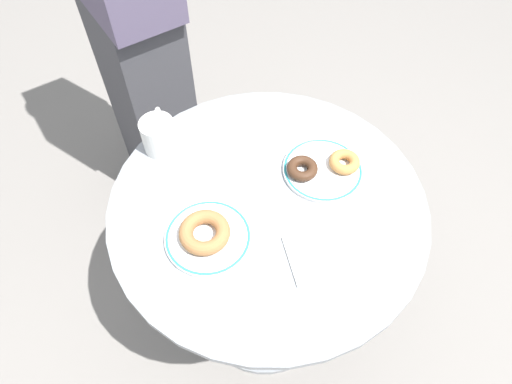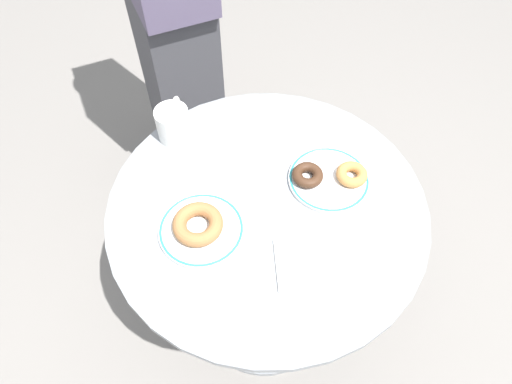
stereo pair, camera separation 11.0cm
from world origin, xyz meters
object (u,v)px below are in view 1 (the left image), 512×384
at_px(person_figure, 126,4).
at_px(donut_cinnamon, 205,232).
at_px(cafe_table, 266,250).
at_px(paper_napkin, 321,254).
at_px(coffee_mug, 159,134).
at_px(donut_old_fashioned, 344,162).
at_px(plate_right, 323,170).
at_px(donut_chocolate, 302,168).
at_px(plate_left, 208,237).

bearing_deg(person_figure, donut_cinnamon, -85.94).
bearing_deg(cafe_table, paper_napkin, -67.43).
bearing_deg(coffee_mug, donut_cinnamon, -80.83).
bearing_deg(donut_old_fashioned, plate_right, 174.69).
xyz_separation_m(donut_chocolate, paper_napkin, (-0.04, -0.23, -0.02)).
height_order(cafe_table, donut_chocolate, donut_chocolate).
distance_m(cafe_table, plate_left, 0.30).
bearing_deg(plate_left, plate_right, 18.75).
relative_size(donut_old_fashioned, donut_chocolate, 1.00).
bearing_deg(coffee_mug, donut_old_fashioned, -25.19).
xyz_separation_m(plate_right, paper_napkin, (-0.09, -0.22, -0.00)).
distance_m(cafe_table, coffee_mug, 0.44).
bearing_deg(person_figure, plate_left, -85.54).
bearing_deg(plate_right, plate_left, -161.25).
bearing_deg(coffee_mug, person_figure, 90.68).
bearing_deg(person_figure, coffee_mug, -89.32).
bearing_deg(donut_chocolate, cafe_table, -151.68).
relative_size(cafe_table, plate_left, 3.91).
relative_size(plate_right, donut_old_fashioned, 2.61).
height_order(donut_old_fashioned, donut_chocolate, same).
height_order(donut_cinnamon, paper_napkin, donut_cinnamon).
bearing_deg(plate_right, coffee_mug, 152.32).
xyz_separation_m(plate_left, donut_cinnamon, (-0.01, 0.00, 0.02)).
xyz_separation_m(plate_left, person_figure, (-0.06, 0.78, 0.13)).
xyz_separation_m(donut_old_fashioned, coffee_mug, (-0.44, 0.20, 0.02)).
distance_m(cafe_table, paper_napkin, 0.31).
height_order(cafe_table, donut_old_fashioned, donut_old_fashioned).
relative_size(coffee_mug, person_figure, 0.08).
relative_size(cafe_table, donut_cinnamon, 6.66).
height_order(cafe_table, plate_right, plate_right).
height_order(plate_right, donut_old_fashioned, donut_old_fashioned).
xyz_separation_m(donut_cinnamon, paper_napkin, (0.24, -0.12, -0.03)).
relative_size(plate_left, plate_right, 0.98).
bearing_deg(donut_cinnamon, paper_napkin, -25.76).
bearing_deg(donut_old_fashioned, paper_napkin, -123.74).
xyz_separation_m(donut_cinnamon, coffee_mug, (-0.05, 0.31, 0.02)).
relative_size(plate_right, paper_napkin, 1.38).
distance_m(paper_napkin, person_figure, 0.95).
distance_m(donut_cinnamon, person_figure, 0.79).
height_order(plate_right, donut_cinnamon, donut_cinnamon).
bearing_deg(donut_chocolate, donut_cinnamon, -157.62).
bearing_deg(paper_napkin, cafe_table, 112.57).
relative_size(donut_old_fashioned, person_figure, 0.05).
relative_size(plate_left, person_figure, 0.12).
xyz_separation_m(plate_right, donut_cinnamon, (-0.33, -0.11, 0.02)).
height_order(cafe_table, paper_napkin, paper_napkin).
relative_size(donut_cinnamon, paper_napkin, 0.80).
bearing_deg(plate_left, donut_old_fashioned, 15.49).
xyz_separation_m(donut_cinnamon, donut_chocolate, (0.28, 0.11, -0.00)).
bearing_deg(donut_old_fashioned, coffee_mug, 154.81).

